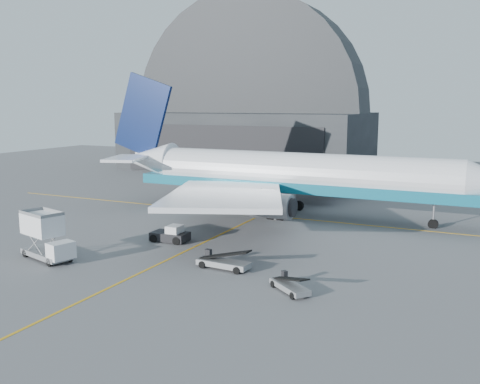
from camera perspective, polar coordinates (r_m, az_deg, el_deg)
The scene contains 9 objects.
ground at distance 50.37m, azimuth -6.74°, elevation -6.72°, with size 200.00×200.00×0.00m, color #565659.
taxi_lines at distance 61.12m, azimuth -0.44°, elevation -3.76°, with size 80.00×42.12×0.02m.
hangar at distance 116.27m, azimuth 0.94°, elevation 7.26°, with size 50.00×28.30×28.00m.
airliner at distance 67.38m, azimuth 4.85°, elevation 1.89°, with size 52.41×50.83×18.39m.
catering_truck at distance 51.40m, azimuth -20.00°, elevation -4.52°, with size 6.34×3.76×4.10m.
pushback_tug at distance 55.26m, azimuth -7.38°, elevation -4.58°, with size 3.85×2.34×1.75m.
belt_loader_a at distance 46.02m, azimuth -1.80°, elevation -7.47°, with size 5.01×1.98×1.89m.
belt_loader_b at distance 40.81m, azimuth 5.31°, elevation -9.89°, with size 3.88×3.48×1.59m.
traffic_cone at distance 55.62m, azimuth -8.09°, elevation -4.92°, with size 0.38×0.38×0.54m.
Camera 1 is at (25.77, -40.97, 13.97)m, focal length 40.00 mm.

